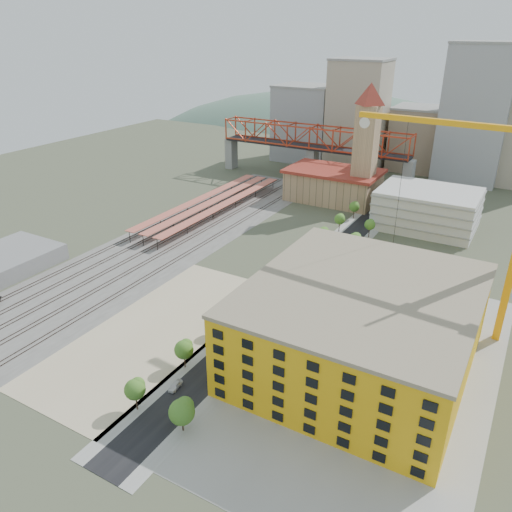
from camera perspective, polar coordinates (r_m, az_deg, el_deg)
The scene contains 31 objects.
ground at distance 143.97m, azimuth -1.76°, elevation -2.89°, with size 400.00×400.00×0.00m, color #474C38.
ballast_strip at distance 175.96m, azimuth -8.79°, elevation 2.19°, with size 36.00×165.00×0.06m, color #605E59.
dirt_lot at distance 124.34m, azimuth -11.06°, elevation -8.26°, with size 28.00×67.00×0.06m, color tan.
street_asphalt at distance 149.29m, azimuth 6.52°, elevation -1.96°, with size 12.00×170.00×0.06m, color black.
sidewalk_west at distance 151.28m, azimuth 4.62°, elevation -1.50°, with size 3.00×170.00×0.04m, color gray.
sidewalk_east at distance 147.49m, azimuth 8.47°, elevation -2.44°, with size 3.00×170.00×0.04m, color gray.
construction_pad at distance 112.94m, azimuth 12.87°, elevation -12.26°, with size 50.00×90.00×0.06m, color gray.
rail_tracks at distance 176.98m, azimuth -9.25°, elevation 2.34°, with size 26.56×160.00×0.18m.
platform_canopies at distance 197.91m, azimuth -5.09°, elevation 6.21°, with size 16.00×80.00×4.12m.
station_hall at distance 212.19m, azimuth 8.82°, elevation 8.06°, with size 38.00×24.00×13.10m.
clock_tower at distance 200.94m, azimuth 12.54°, elevation 13.31°, with size 12.00×12.00×52.00m.
parking_garage at distance 190.55m, azimuth 18.98°, elevation 5.14°, with size 34.00×26.00×14.00m, color silver.
truss_bridge at distance 237.21m, azimuth 6.55°, elevation 13.01°, with size 94.00×9.60×25.60m.
construction_building at distance 108.31m, azimuth 11.82°, elevation -7.87°, with size 44.60×50.60×18.80m.
warehouse at distance 167.53m, azimuth -27.20°, elevation -0.70°, with size 22.00×32.00×5.00m, color gray.
street_trees at distance 141.18m, azimuth 4.86°, elevation -3.57°, with size 15.40×124.40×8.00m.
skyline at distance 261.25m, azimuth 16.78°, elevation 14.13°, with size 133.00×46.00×60.00m.
distant_hills at distance 396.83m, azimuth 24.52°, elevation 0.85°, with size 647.00×264.00×227.00m.
tower_crane at distance 118.35m, azimuth 27.09°, elevation 6.26°, with size 52.62×6.23×56.22m.
site_trailer_a at distance 112.12m, azimuth -3.75°, elevation -11.14°, with size 2.33×8.86×2.43m, color silver.
site_trailer_b at distance 115.18m, azimuth -2.46°, elevation -9.89°, with size 2.72×10.32×2.82m, color silver.
site_trailer_c at distance 125.07m, azimuth 0.91°, elevation -6.83°, with size 2.51×9.53×2.61m, color silver.
site_trailer_d at distance 131.06m, azimuth 2.58°, elevation -5.31°, with size 2.29×8.70×2.38m, color silver.
car_0 at distance 105.67m, azimuth -9.21°, elevation -14.43°, with size 1.57×3.89×1.33m, color silver.
car_1 at distance 119.58m, azimuth -2.70°, elevation -8.86°, with size 1.45×4.16×1.37m, color gray.
car_2 at distance 136.36m, azimuth 2.43°, elevation -4.27°, with size 2.23×4.84×1.35m, color black.
car_3 at distance 144.10m, azimuth 4.26°, elevation -2.58°, with size 2.13×5.25×1.52m, color navy.
car_4 at distance 111.08m, azimuth -2.42°, elevation -11.81°, with size 1.70×4.24×1.44m, color silver.
car_5 at distance 123.04m, azimuth 1.80°, elevation -7.72°, with size 1.66×4.77×1.57m, color #9E9DA2.
car_6 at distance 152.71m, azimuth 8.41°, elevation -1.18°, with size 2.17×4.70×1.31m, color black.
car_7 at distance 155.48m, azimuth 8.88°, elevation -0.70°, with size 1.91×4.70×1.36m, color navy.
Camera 1 is at (67.42, -108.08, 67.08)m, focal length 35.00 mm.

